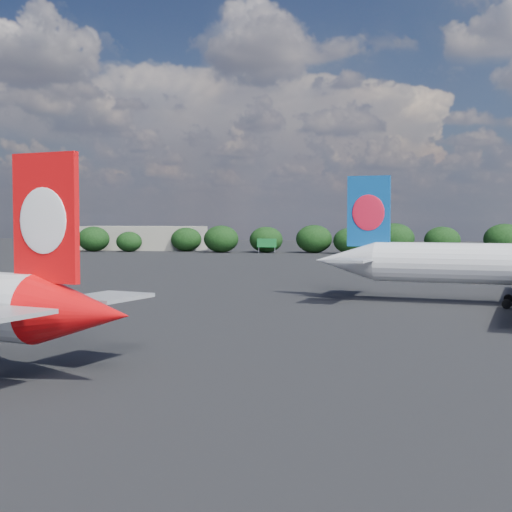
# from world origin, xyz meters

# --- Properties ---
(ground) EXTENTS (500.00, 500.00, 0.00)m
(ground) POSITION_xyz_m (0.00, 60.00, 0.00)
(ground) COLOR black
(ground) RESTS_ON ground
(terminal_building) EXTENTS (42.00, 16.00, 8.00)m
(terminal_building) POSITION_xyz_m (-65.00, 192.00, 4.00)
(terminal_building) COLOR gray
(terminal_building) RESTS_ON ground
(highway_sign) EXTENTS (6.00, 0.30, 4.50)m
(highway_sign) POSITION_xyz_m (-18.00, 176.00, 3.13)
(highway_sign) COLOR #14682B
(highway_sign) RESTS_ON ground
(billboard_yellow) EXTENTS (5.00, 0.30, 5.50)m
(billboard_yellow) POSITION_xyz_m (12.00, 182.00, 3.87)
(billboard_yellow) COLOR #F0A615
(billboard_yellow) RESTS_ON ground
(horizon_treeline) EXTENTS (203.74, 16.54, 9.22)m
(horizon_treeline) POSITION_xyz_m (7.37, 181.07, 4.10)
(horizon_treeline) COLOR black
(horizon_treeline) RESTS_ON ground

